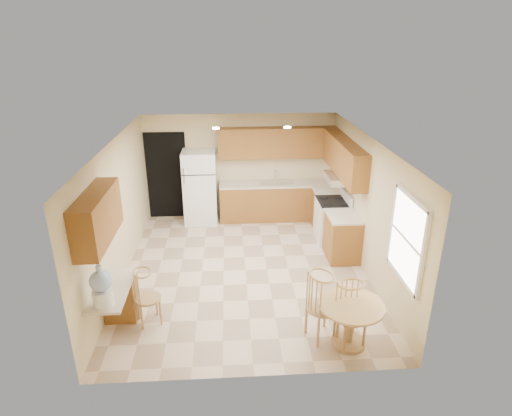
{
  "coord_description": "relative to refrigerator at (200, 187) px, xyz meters",
  "views": [
    {
      "loc": [
        -0.26,
        -7.12,
        4.17
      ],
      "look_at": [
        0.22,
        0.3,
        1.15
      ],
      "focal_mm": 30.0,
      "sensor_mm": 36.0,
      "label": 1
    }
  ],
  "objects": [
    {
      "name": "base_cab_right_a",
      "position": [
        2.9,
        -0.54,
        -0.43
      ],
      "size": [
        0.6,
        0.59,
        0.87
      ],
      "primitive_type": "cube",
      "color": "brown",
      "rests_on": "floor"
    },
    {
      "name": "base_cab_back",
      "position": [
        1.83,
        0.05,
        -0.43
      ],
      "size": [
        2.75,
        0.6,
        0.87
      ],
      "primitive_type": "cube",
      "color": "brown",
      "rests_on": "floor"
    },
    {
      "name": "chair_table_a",
      "position": [
        1.99,
        -4.5,
        -0.22
      ],
      "size": [
        0.47,
        0.6,
        1.06
      ],
      "rotation": [
        0.0,
        0.0,
        -1.21
      ],
      "color": "tan",
      "rests_on": "floor"
    },
    {
      "name": "doorway",
      "position": [
        -0.8,
        0.34,
        0.19
      ],
      "size": [
        0.9,
        0.02,
        2.1
      ],
      "primitive_type": "cube",
      "color": "black",
      "rests_on": "floor"
    },
    {
      "name": "chair_table_b",
      "position": [
        2.35,
        -4.69,
        -0.27
      ],
      "size": [
        0.43,
        0.45,
        0.98
      ],
      "rotation": [
        0.0,
        0.0,
        3.35
      ],
      "color": "tan",
      "rests_on": "floor"
    },
    {
      "name": "sink",
      "position": [
        1.8,
        0.05,
        0.05
      ],
      "size": [
        0.78,
        0.44,
        0.01
      ],
      "primitive_type": "cube",
      "color": "silver",
      "rests_on": "counter_back"
    },
    {
      "name": "wall_back",
      "position": [
        0.95,
        0.35,
        0.39
      ],
      "size": [
        4.5,
        0.02,
        2.5
      ],
      "primitive_type": "cube",
      "color": "beige",
      "rests_on": "floor"
    },
    {
      "name": "counter_right_a",
      "position": [
        2.9,
        -0.54,
        0.03
      ],
      "size": [
        0.63,
        0.59,
        0.04
      ],
      "primitive_type": "cube",
      "color": "beige",
      "rests_on": "base_cab_right_a"
    },
    {
      "name": "chair_desk",
      "position": [
        -0.6,
        -3.97,
        -0.32
      ],
      "size": [
        0.4,
        0.51,
        0.9
      ],
      "rotation": [
        0.0,
        0.0,
        -1.2
      ],
      "color": "tan",
      "rests_on": "floor"
    },
    {
      "name": "floor",
      "position": [
        0.95,
        -2.4,
        -0.86
      ],
      "size": [
        5.5,
        5.5,
        0.0
      ],
      "primitive_type": "plane",
      "color": "beige",
      "rests_on": "ground"
    },
    {
      "name": "counter_back",
      "position": [
        1.83,
        0.05,
        0.03
      ],
      "size": [
        2.75,
        0.63,
        0.04
      ],
      "primitive_type": "cube",
      "color": "beige",
      "rests_on": "base_cab_back"
    },
    {
      "name": "upper_cab_back",
      "position": [
        1.83,
        0.19,
        0.99
      ],
      "size": [
        2.75,
        0.33,
        0.7
      ],
      "primitive_type": "cube",
      "color": "brown",
      "rests_on": "wall_back"
    },
    {
      "name": "window",
      "position": [
        3.18,
        -4.25,
        0.64
      ],
      "size": [
        0.06,
        1.12,
        1.3
      ],
      "color": "white",
      "rests_on": "wall_right"
    },
    {
      "name": "wall_left",
      "position": [
        -1.3,
        -2.4,
        0.39
      ],
      "size": [
        0.02,
        5.5,
        2.5
      ],
      "primitive_type": "cube",
      "color": "beige",
      "rests_on": "floor"
    },
    {
      "name": "counter_right_b",
      "position": [
        2.9,
        -2.0,
        0.03
      ],
      "size": [
        0.63,
        0.8,
        0.04
      ],
      "primitive_type": "cube",
      "color": "beige",
      "rests_on": "base_cab_right_b"
    },
    {
      "name": "stove",
      "position": [
        2.88,
        -1.22,
        -0.4
      ],
      "size": [
        0.65,
        0.76,
        1.09
      ],
      "color": "white",
      "rests_on": "floor"
    },
    {
      "name": "base_cab_right_b",
      "position": [
        2.9,
        -2.0,
        -0.43
      ],
      "size": [
        0.6,
        0.8,
        0.87
      ],
      "primitive_type": "cube",
      "color": "brown",
      "rests_on": "floor"
    },
    {
      "name": "wall_right",
      "position": [
        3.2,
        -2.4,
        0.39
      ],
      "size": [
        0.02,
        5.5,
        2.5
      ],
      "primitive_type": "cube",
      "color": "beige",
      "rests_on": "floor"
    },
    {
      "name": "ceiling",
      "position": [
        0.95,
        -2.4,
        1.64
      ],
      "size": [
        4.5,
        5.5,
        0.02
      ],
      "primitive_type": "cube",
      "color": "white",
      "rests_on": "wall_back"
    },
    {
      "name": "dining_table",
      "position": [
        2.35,
        -4.6,
        -0.42
      ],
      "size": [
        0.92,
        0.92,
        0.68
      ],
      "rotation": [
        0.0,
        0.0,
        0.31
      ],
      "color": "tan",
      "rests_on": "floor"
    },
    {
      "name": "desk_top",
      "position": [
        -1.05,
        -4.1,
        -0.11
      ],
      "size": [
        0.5,
        1.2,
        0.04
      ],
      "primitive_type": "cube",
      "color": "beige",
      "rests_on": "desk_pedestal"
    },
    {
      "name": "upper_cab_right",
      "position": [
        3.04,
        -1.19,
        0.99
      ],
      "size": [
        0.33,
        2.42,
        0.7
      ],
      "primitive_type": "cube",
      "color": "brown",
      "rests_on": "wall_right"
    },
    {
      "name": "wall_front",
      "position": [
        0.95,
        -5.15,
        0.39
      ],
      "size": [
        4.5,
        0.02,
        2.5
      ],
      "primitive_type": "cube",
      "color": "beige",
      "rests_on": "floor"
    },
    {
      "name": "range_hood",
      "position": [
        2.95,
        -1.22,
        0.56
      ],
      "size": [
        0.5,
        0.76,
        0.14
      ],
      "primitive_type": "cube",
      "color": "silver",
      "rests_on": "upper_cab_right"
    },
    {
      "name": "desk_pedestal",
      "position": [
        -1.05,
        -3.72,
        -0.5
      ],
      "size": [
        0.48,
        0.42,
        0.72
      ],
      "primitive_type": "cube",
      "color": "brown",
      "rests_on": "floor"
    },
    {
      "name": "water_crock",
      "position": [
        -1.05,
        -4.52,
        0.18
      ],
      "size": [
        0.29,
        0.29,
        0.61
      ],
      "color": "white",
      "rests_on": "desk_top"
    },
    {
      "name": "refrigerator",
      "position": [
        0.0,
        0.0,
        0.0
      ],
      "size": [
        0.76,
        0.74,
        1.73
      ],
      "color": "white",
      "rests_on": "floor"
    },
    {
      "name": "can_light_b",
      "position": [
        1.85,
        -1.2,
        1.62
      ],
      "size": [
        0.14,
        0.14,
        0.02
      ],
      "primitive_type": "cylinder",
      "color": "white",
      "rests_on": "ceiling"
    },
    {
      "name": "upper_cab_left",
      "position": [
        -1.13,
        -4.0,
        0.99
      ],
      "size": [
        0.33,
        1.4,
        0.7
      ],
      "primitive_type": "cube",
      "color": "brown",
      "rests_on": "wall_left"
    },
    {
      "name": "can_light_a",
      "position": [
        0.45,
        -1.2,
        1.62
      ],
      "size": [
        0.14,
        0.14,
        0.02
      ],
      "primitive_type": "cylinder",
      "color": "white",
      "rests_on": "ceiling"
    }
  ]
}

